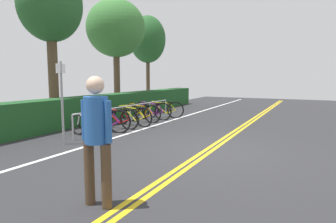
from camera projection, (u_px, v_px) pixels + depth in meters
ground_plane at (209, 151)px, 7.12m from camera, size 36.09×12.84×0.05m
centre_line_yellow_inner at (212, 151)px, 7.08m from camera, size 32.48×0.10×0.00m
centre_line_yellow_outer at (206, 150)px, 7.15m from camera, size 32.48×0.10×0.00m
bike_lane_stripe_white at (111, 139)px, 8.41m from camera, size 32.48×0.12×0.00m
bike_rack at (130, 110)px, 10.70m from camera, size 5.73×0.05×0.73m
bicycle_0 at (89, 126)px, 8.68m from camera, size 0.50×1.71×0.70m
bicycle_1 at (104, 121)px, 9.33m from camera, size 0.66×1.70×0.78m
bicycle_2 at (116, 118)px, 10.09m from camera, size 0.46×1.82×0.74m
bicycle_3 at (132, 116)px, 10.65m from camera, size 0.46×1.78×0.74m
bicycle_4 at (141, 113)px, 11.48m from camera, size 0.46×1.69×0.74m
bicycle_5 at (152, 111)px, 12.12m from camera, size 0.46×1.70×0.76m
bicycle_6 at (163, 110)px, 12.69m from camera, size 0.69×1.73×0.75m
pedestrian at (97, 132)px, 3.94m from camera, size 0.32×0.49×1.77m
sign_post_near at (62, 95)px, 7.59m from camera, size 0.36×0.10×2.15m
hedge_backdrop at (115, 105)px, 12.84m from camera, size 14.68×0.84×1.02m
tree_mid at (50, 7)px, 10.65m from camera, size 2.29×2.29×5.65m
tree_far_right at (116, 29)px, 14.59m from camera, size 2.89×2.89×5.54m
tree_extra at (148, 40)px, 18.62m from camera, size 2.25×2.25×5.54m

